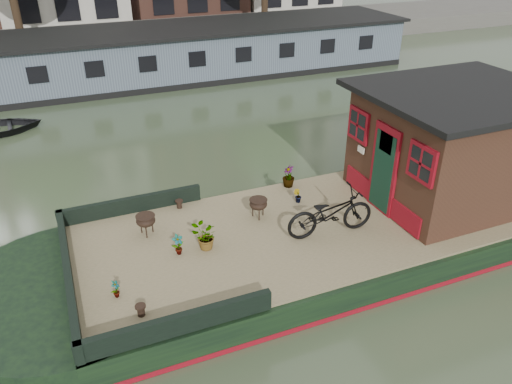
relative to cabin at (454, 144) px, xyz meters
name	(u,v)px	position (x,y,z in m)	size (l,w,h in m)	color
ground	(359,238)	(-2.19, 0.00, -1.88)	(120.00, 120.00, 0.00)	#303F28
houseboat_hull	(305,241)	(-3.52, 0.00, -1.60)	(14.01, 4.02, 0.60)	black
houseboat_deck	(362,214)	(-2.19, 0.00, -1.25)	(11.80, 3.80, 0.05)	#867653
bow_bulwark	(119,262)	(-7.25, 0.00, -1.05)	(3.00, 4.00, 0.35)	black
cabin	(454,144)	(0.00, 0.00, 0.00)	(4.00, 3.50, 2.42)	black
bicycle	(330,213)	(-3.22, -0.40, -0.76)	(0.62, 1.79, 0.94)	black
potted_plant_a	(178,245)	(-6.16, 0.06, -1.02)	(0.22, 0.15, 0.42)	brown
potted_plant_b	(298,196)	(-3.24, 0.95, -1.07)	(0.17, 0.14, 0.31)	brown
potted_plant_c	(205,237)	(-5.65, 0.02, -0.97)	(0.47, 0.41, 0.52)	brown
potted_plant_d	(289,176)	(-3.10, 1.70, -0.97)	(0.29, 0.29, 0.52)	maroon
potted_plant_e	(116,289)	(-7.42, -0.72, -1.06)	(0.17, 0.12, 0.33)	brown
brazier_front	(258,208)	(-4.28, 0.70, -1.01)	(0.40, 0.40, 0.43)	black
brazier_rear	(146,225)	(-6.56, 0.95, -1.01)	(0.40, 0.40, 0.43)	black
bollard_port	(179,204)	(-5.71, 1.70, -1.13)	(0.16, 0.16, 0.19)	black
bollard_stbd	(141,310)	(-7.13, -1.32, -1.13)	(0.17, 0.17, 0.20)	black
far_houseboat	(184,54)	(-2.19, 14.00, -0.91)	(20.40, 4.40, 2.11)	slate
quay	(153,37)	(-2.19, 20.50, -1.43)	(60.00, 6.00, 0.90)	#47443F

